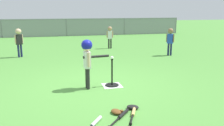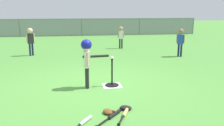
# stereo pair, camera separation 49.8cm
# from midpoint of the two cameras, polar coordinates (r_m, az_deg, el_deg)

# --- Properties ---
(ground_plane) EXTENTS (60.00, 60.00, 0.00)m
(ground_plane) POSITION_cam_midpoint_polar(r_m,az_deg,el_deg) (5.75, -1.39, -5.36)
(ground_plane) COLOR #51933D
(home_plate) EXTENTS (0.44, 0.44, 0.01)m
(home_plate) POSITION_cam_midpoint_polar(r_m,az_deg,el_deg) (5.74, 2.50, -5.35)
(home_plate) COLOR white
(home_plate) RESTS_ON ground_plane
(batting_tee) EXTENTS (0.32, 0.32, 0.64)m
(batting_tee) POSITION_cam_midpoint_polar(r_m,az_deg,el_deg) (5.71, 2.51, -4.44)
(batting_tee) COLOR black
(batting_tee) RESTS_ON ground_plane
(baseball_on_tee) EXTENTS (0.07, 0.07, 0.07)m
(baseball_on_tee) POSITION_cam_midpoint_polar(r_m,az_deg,el_deg) (5.57, 2.56, 1.25)
(baseball_on_tee) COLOR white
(baseball_on_tee) RESTS_ON batting_tee
(batter_child) EXTENTS (0.63, 0.32, 1.13)m
(batter_child) POSITION_cam_midpoint_polar(r_m,az_deg,el_deg) (5.40, -3.34, 2.22)
(batter_child) COLOR #262626
(batter_child) RESTS_ON ground_plane
(fielder_deep_right) EXTENTS (0.24, 0.24, 1.06)m
(fielder_deep_right) POSITION_cam_midpoint_polar(r_m,az_deg,el_deg) (9.54, 17.38, 5.49)
(fielder_deep_right) COLOR #191E4C
(fielder_deep_right) RESTS_ON ground_plane
(fielder_near_right) EXTENTS (0.29, 0.20, 1.00)m
(fielder_near_right) POSITION_cam_midpoint_polar(r_m,az_deg,el_deg) (11.02, 3.42, 6.77)
(fielder_near_right) COLOR #262626
(fielder_near_right) RESTS_ON ground_plane
(fielder_deep_left) EXTENTS (0.28, 0.22, 1.07)m
(fielder_deep_left) POSITION_cam_midpoint_polar(r_m,az_deg,el_deg) (9.71, -17.36, 5.68)
(fielder_deep_left) COLOR #191E4C
(fielder_deep_left) RESTS_ON ground_plane
(spare_bat_silver) EXTENTS (0.43, 0.58, 0.06)m
(spare_bat_silver) POSITION_cam_midpoint_polar(r_m,az_deg,el_deg) (3.92, -3.14, -13.89)
(spare_bat_silver) COLOR silver
(spare_bat_silver) RESTS_ON ground_plane
(spare_bat_wood) EXTENTS (0.31, 0.60, 0.06)m
(spare_bat_wood) POSITION_cam_midpoint_polar(r_m,az_deg,el_deg) (4.21, 6.45, -11.95)
(spare_bat_wood) COLOR #DBB266
(spare_bat_wood) RESTS_ON ground_plane
(spare_bat_black) EXTENTS (0.51, 0.58, 0.06)m
(spare_bat_black) POSITION_cam_midpoint_polar(r_m,az_deg,el_deg) (4.13, 3.58, -12.42)
(spare_bat_black) COLOR black
(spare_bat_black) RESTS_ON ground_plane
(glove_by_plate) EXTENTS (0.23, 0.26, 0.07)m
(glove_by_plate) POSITION_cam_midpoint_polar(r_m,az_deg,el_deg) (4.27, 2.52, -11.49)
(glove_by_plate) COLOR brown
(glove_by_plate) RESTS_ON ground_plane
(glove_near_bats) EXTENTS (0.27, 0.24, 0.07)m
(glove_near_bats) POSITION_cam_midpoint_polar(r_m,az_deg,el_deg) (4.44, 6.51, -10.54)
(glove_near_bats) COLOR black
(glove_near_bats) RESTS_ON ground_plane
(outfield_fence) EXTENTS (16.06, 0.06, 1.15)m
(outfield_fence) POSITION_cam_midpoint_polar(r_m,az_deg,el_deg) (16.44, -6.33, 8.57)
(outfield_fence) COLOR slate
(outfield_fence) RESTS_ON ground_plane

